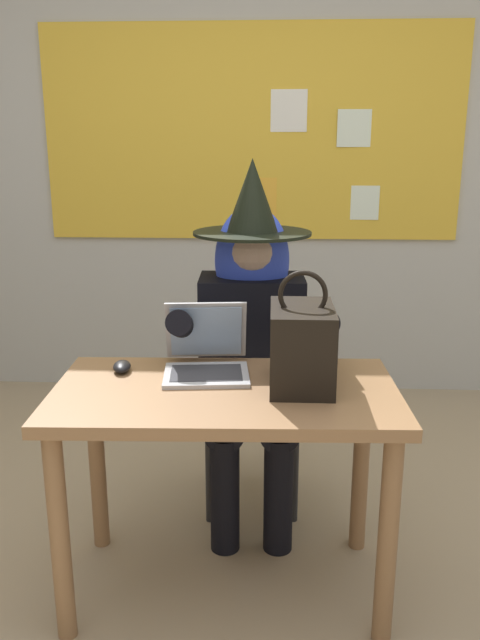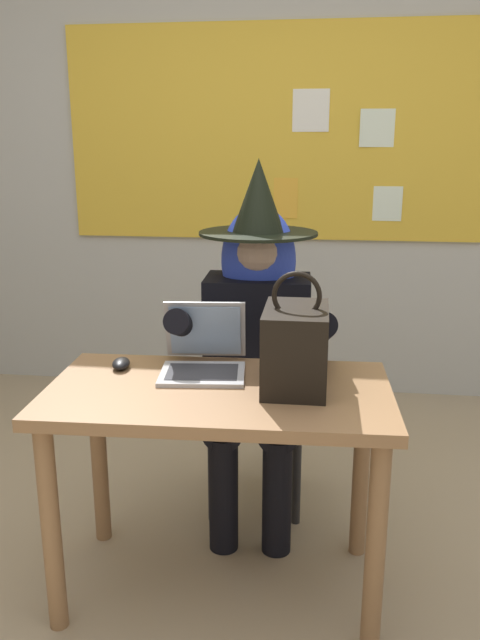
% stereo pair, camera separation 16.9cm
% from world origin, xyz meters
% --- Properties ---
extents(ground_plane, '(24.00, 24.00, 0.00)m').
position_xyz_m(ground_plane, '(0.00, 0.00, 0.00)').
color(ground_plane, tan).
extents(wall_back_bulletin, '(5.89, 2.14, 2.85)m').
position_xyz_m(wall_back_bulletin, '(-0.00, 2.06, 1.43)').
color(wall_back_bulletin, '#B2B2AD').
rests_on(wall_back_bulletin, ground).
extents(desk_main, '(1.12, 0.64, 0.74)m').
position_xyz_m(desk_main, '(-0.02, 0.11, 0.62)').
color(desk_main, '#8E6642').
rests_on(desk_main, ground).
extents(chair_at_desk, '(0.44, 0.44, 0.91)m').
position_xyz_m(chair_at_desk, '(0.04, 0.77, 0.51)').
color(chair_at_desk, black).
rests_on(chair_at_desk, ground).
extents(person_costumed, '(0.61, 0.71, 1.44)m').
position_xyz_m(person_costumed, '(0.05, 0.65, 0.80)').
color(person_costumed, black).
rests_on(person_costumed, ground).
extents(laptop, '(0.31, 0.32, 0.23)m').
position_xyz_m(laptop, '(-0.10, 0.26, 0.79)').
color(laptop, '#B7B7BC').
rests_on(laptop, desk_main).
extents(computer_mouse, '(0.08, 0.11, 0.03)m').
position_xyz_m(computer_mouse, '(-0.39, 0.25, 0.76)').
color(computer_mouse, black).
rests_on(computer_mouse, desk_main).
extents(handbag, '(0.20, 0.30, 0.38)m').
position_xyz_m(handbag, '(0.22, 0.15, 0.87)').
color(handbag, black).
rests_on(handbag, desk_main).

